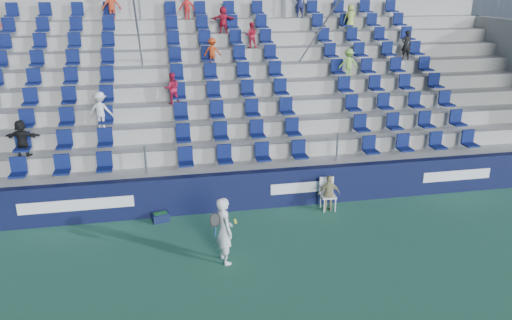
{
  "coord_description": "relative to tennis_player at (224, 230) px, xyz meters",
  "views": [
    {
      "loc": [
        -2.48,
        -10.74,
        6.64
      ],
      "look_at": [
        0.2,
        2.8,
        1.7
      ],
      "focal_mm": 35.0,
      "sensor_mm": 36.0,
      "label": 1
    }
  ],
  "objects": [
    {
      "name": "ball_bin",
      "position": [
        -1.55,
        2.58,
        -0.73
      ],
      "size": [
        0.53,
        0.41,
        0.27
      ],
      "color": "#0F1638",
      "rests_on": "ground"
    },
    {
      "name": "sponsor_wall",
      "position": [
        1.12,
        2.98,
        -0.27
      ],
      "size": [
        24.0,
        0.32,
        1.2
      ],
      "color": "#0E1334",
      "rests_on": "ground"
    },
    {
      "name": "ground",
      "position": [
        1.11,
        -0.17,
        -0.87
      ],
      "size": [
        70.0,
        70.0,
        0.0
      ],
      "primitive_type": "plane",
      "color": "#2E6B50",
      "rests_on": "ground"
    },
    {
      "name": "tennis_player",
      "position": [
        0.0,
        0.0,
        0.0
      ],
      "size": [
        0.69,
        0.72,
        1.74
      ],
      "color": "white",
      "rests_on": "ground"
    },
    {
      "name": "line_judge_chair",
      "position": [
        3.52,
        2.48,
        -0.3
      ],
      "size": [
        0.47,
        0.48,
        1.01
      ],
      "color": "white",
      "rests_on": "ground"
    },
    {
      "name": "line_judge",
      "position": [
        3.52,
        2.33,
        -0.3
      ],
      "size": [
        0.7,
        0.36,
        1.14
      ],
      "primitive_type": "imported",
      "rotation": [
        0.0,
        0.0,
        3.02
      ],
      "color": "tan",
      "rests_on": "ground"
    },
    {
      "name": "grandstand",
      "position": [
        1.11,
        8.07,
        1.26
      ],
      "size": [
        24.0,
        8.17,
        6.63
      ],
      "color": "#A4A39E",
      "rests_on": "ground"
    }
  ]
}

